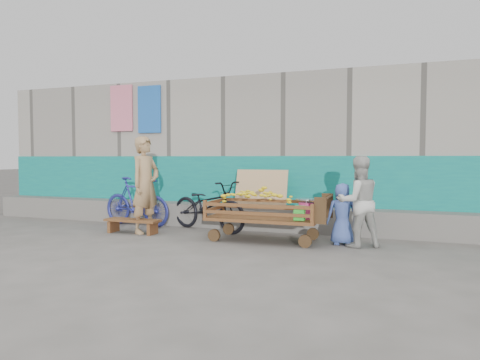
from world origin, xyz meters
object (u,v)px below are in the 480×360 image
(vendor_man, at_px, (145,185))
(bicycle_dark, at_px, (208,206))
(child, at_px, (342,214))
(bench, at_px, (133,223))
(banana_cart, at_px, (262,206))
(woman, at_px, (358,202))
(bicycle_blue, at_px, (136,202))

(vendor_man, height_order, bicycle_dark, vendor_man)
(child, distance_m, bicycle_dark, 2.54)
(bench, bearing_deg, banana_cart, 3.22)
(vendor_man, height_order, woman, vendor_man)
(woman, bearing_deg, child, -46.05)
(bicycle_blue, bearing_deg, bicycle_dark, -82.24)
(vendor_man, relative_size, child, 1.81)
(banana_cart, bearing_deg, vendor_man, 179.94)
(bench, relative_size, child, 1.06)
(bench, relative_size, woman, 0.74)
(vendor_man, xyz_separation_m, woman, (3.74, 0.02, -0.18))
(vendor_man, distance_m, woman, 3.75)
(woman, bearing_deg, banana_cart, -24.85)
(vendor_man, bearing_deg, bench, 136.80)
(banana_cart, relative_size, vendor_man, 1.12)
(banana_cart, xyz_separation_m, child, (1.28, 0.12, -0.08))
(bicycle_dark, bearing_deg, vendor_man, 140.05)
(bench, bearing_deg, bicycle_blue, 118.62)
(vendor_man, distance_m, child, 3.52)
(child, bearing_deg, bench, -9.38)
(bench, bearing_deg, bicycle_dark, 30.87)
(banana_cart, xyz_separation_m, bench, (-2.40, -0.14, -0.38))
(woman, bearing_deg, bicycle_blue, -33.58)
(bicycle_blue, bearing_deg, bench, -142.05)
(bicycle_dark, bearing_deg, banana_cart, -95.08)
(vendor_man, bearing_deg, banana_cart, -78.82)
(child, xyz_separation_m, bicycle_blue, (-4.10, 0.50, 0.00))
(vendor_man, height_order, bicycle_blue, vendor_man)
(banana_cart, relative_size, bicycle_blue, 1.21)
(banana_cart, relative_size, bicycle_dark, 1.10)
(woman, xyz_separation_m, child, (-0.25, 0.09, -0.21))
(bench, distance_m, woman, 3.97)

